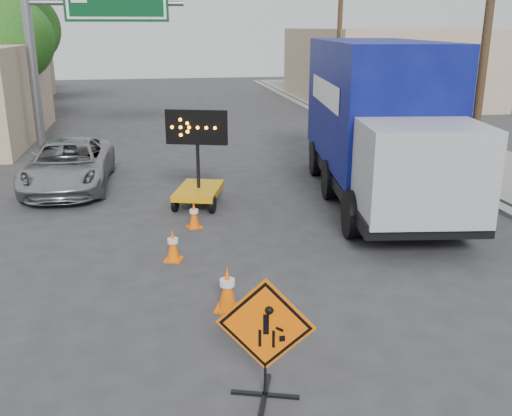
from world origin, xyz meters
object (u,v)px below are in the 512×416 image
object	(u,v)px
arrow_board	(199,184)
pickup_truck	(69,165)
box_truck	(378,130)
construction_sign	(265,336)

from	to	relation	value
arrow_board	pickup_truck	distance (m)	4.52
pickup_truck	box_truck	world-z (taller)	box_truck
pickup_truck	box_truck	xyz separation A→B (m)	(8.75, -2.75, 1.26)
arrow_board	pickup_truck	xyz separation A→B (m)	(-3.74, 2.53, 0.12)
pickup_truck	box_truck	size ratio (longest dim) A/B	0.54
construction_sign	box_truck	size ratio (longest dim) A/B	0.18
construction_sign	pickup_truck	distance (m)	11.94
arrow_board	box_truck	bearing A→B (deg)	14.31
construction_sign	arrow_board	distance (m)	8.76
construction_sign	pickup_truck	size ratio (longest dim) A/B	0.34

